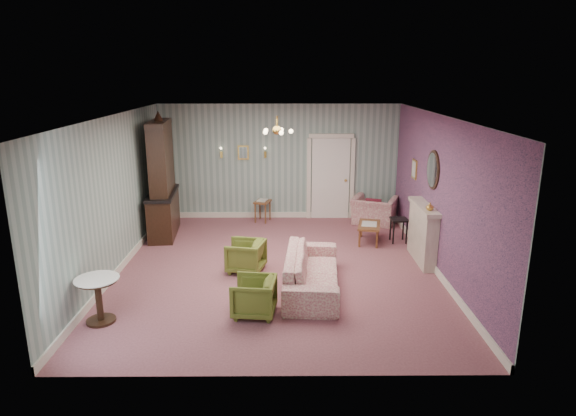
{
  "coord_description": "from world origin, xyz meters",
  "views": [
    {
      "loc": [
        0.14,
        -8.92,
        3.66
      ],
      "look_at": [
        0.2,
        0.4,
        1.1
      ],
      "focal_mm": 31.08,
      "sensor_mm": 36.0,
      "label": 1
    }
  ],
  "objects_px": {
    "wingback_chair": "(374,206)",
    "olive_chair_b": "(244,254)",
    "pedestal_table": "(99,300)",
    "dresser": "(161,176)",
    "sofa_chintz": "(312,265)",
    "fireplace": "(423,233)",
    "side_table_black": "(398,230)",
    "olive_chair_a": "(254,295)",
    "olive_chair_c": "(246,255)",
    "coffee_table": "(369,233)"
  },
  "relations": [
    {
      "from": "olive_chair_c",
      "to": "dresser",
      "type": "bearing_deg",
      "value": -122.83
    },
    {
      "from": "olive_chair_c",
      "to": "pedestal_table",
      "type": "bearing_deg",
      "value": -31.65
    },
    {
      "from": "olive_chair_b",
      "to": "pedestal_table",
      "type": "bearing_deg",
      "value": -38.01
    },
    {
      "from": "dresser",
      "to": "pedestal_table",
      "type": "relative_size",
      "value": 3.89
    },
    {
      "from": "dresser",
      "to": "olive_chair_c",
      "type": "bearing_deg",
      "value": -52.66
    },
    {
      "from": "wingback_chair",
      "to": "olive_chair_b",
      "type": "bearing_deg",
      "value": 67.99
    },
    {
      "from": "wingback_chair",
      "to": "pedestal_table",
      "type": "distance_m",
      "value": 7.09
    },
    {
      "from": "olive_chair_a",
      "to": "dresser",
      "type": "relative_size",
      "value": 0.24
    },
    {
      "from": "olive_chair_b",
      "to": "pedestal_table",
      "type": "relative_size",
      "value": 0.91
    },
    {
      "from": "olive_chair_b",
      "to": "dresser",
      "type": "height_order",
      "value": "dresser"
    },
    {
      "from": "dresser",
      "to": "fireplace",
      "type": "relative_size",
      "value": 1.98
    },
    {
      "from": "wingback_chair",
      "to": "side_table_black",
      "type": "relative_size",
      "value": 1.91
    },
    {
      "from": "dresser",
      "to": "sofa_chintz",
      "type": "bearing_deg",
      "value": -48.41
    },
    {
      "from": "pedestal_table",
      "to": "sofa_chintz",
      "type": "bearing_deg",
      "value": 19.73
    },
    {
      "from": "olive_chair_c",
      "to": "pedestal_table",
      "type": "height_order",
      "value": "pedestal_table"
    },
    {
      "from": "fireplace",
      "to": "pedestal_table",
      "type": "relative_size",
      "value": 1.96
    },
    {
      "from": "olive_chair_a",
      "to": "wingback_chair",
      "type": "height_order",
      "value": "wingback_chair"
    },
    {
      "from": "olive_chair_b",
      "to": "pedestal_table",
      "type": "distance_m",
      "value": 2.84
    },
    {
      "from": "dresser",
      "to": "olive_chair_b",
      "type": "bearing_deg",
      "value": -52.96
    },
    {
      "from": "fireplace",
      "to": "sofa_chintz",
      "type": "bearing_deg",
      "value": -149.73
    },
    {
      "from": "sofa_chintz",
      "to": "coffee_table",
      "type": "bearing_deg",
      "value": -25.44
    },
    {
      "from": "side_table_black",
      "to": "olive_chair_b",
      "type": "bearing_deg",
      "value": -153.74
    },
    {
      "from": "olive_chair_a",
      "to": "dresser",
      "type": "height_order",
      "value": "dresser"
    },
    {
      "from": "olive_chair_c",
      "to": "coffee_table",
      "type": "bearing_deg",
      "value": 136.33
    },
    {
      "from": "dresser",
      "to": "side_table_black",
      "type": "height_order",
      "value": "dresser"
    },
    {
      "from": "olive_chair_c",
      "to": "sofa_chintz",
      "type": "bearing_deg",
      "value": 70.27
    },
    {
      "from": "fireplace",
      "to": "pedestal_table",
      "type": "height_order",
      "value": "fireplace"
    },
    {
      "from": "wingback_chair",
      "to": "sofa_chintz",
      "type": "bearing_deg",
      "value": 88.27
    },
    {
      "from": "olive_chair_c",
      "to": "coffee_table",
      "type": "xyz_separation_m",
      "value": [
        2.59,
        1.62,
        -0.12
      ]
    },
    {
      "from": "sofa_chintz",
      "to": "fireplace",
      "type": "height_order",
      "value": "fireplace"
    },
    {
      "from": "dresser",
      "to": "side_table_black",
      "type": "xyz_separation_m",
      "value": [
        5.3,
        -0.58,
        -1.12
      ]
    },
    {
      "from": "olive_chair_c",
      "to": "wingback_chair",
      "type": "distance_m",
      "value": 4.23
    },
    {
      "from": "coffee_table",
      "to": "side_table_black",
      "type": "distance_m",
      "value": 0.66
    },
    {
      "from": "side_table_black",
      "to": "pedestal_table",
      "type": "xyz_separation_m",
      "value": [
        -5.3,
        -3.62,
        0.09
      ]
    },
    {
      "from": "fireplace",
      "to": "olive_chair_b",
      "type": "bearing_deg",
      "value": -172.09
    },
    {
      "from": "olive_chair_b",
      "to": "fireplace",
      "type": "relative_size",
      "value": 0.47
    },
    {
      "from": "olive_chair_c",
      "to": "dresser",
      "type": "xyz_separation_m",
      "value": [
        -2.05,
        2.21,
        1.06
      ]
    },
    {
      "from": "olive_chair_c",
      "to": "wingback_chair",
      "type": "xyz_separation_m",
      "value": [
        2.95,
        3.04,
        0.12
      ]
    },
    {
      "from": "sofa_chintz",
      "to": "pedestal_table",
      "type": "xyz_separation_m",
      "value": [
        -3.26,
        -1.17,
        -0.09
      ]
    },
    {
      "from": "olive_chair_a",
      "to": "olive_chair_b",
      "type": "xyz_separation_m",
      "value": [
        -0.29,
        1.78,
        -0.01
      ]
    },
    {
      "from": "olive_chair_a",
      "to": "coffee_table",
      "type": "relative_size",
      "value": 0.8
    },
    {
      "from": "dresser",
      "to": "coffee_table",
      "type": "relative_size",
      "value": 3.34
    },
    {
      "from": "sofa_chintz",
      "to": "dresser",
      "type": "bearing_deg",
      "value": 51.35
    },
    {
      "from": "side_table_black",
      "to": "olive_chair_a",
      "type": "bearing_deg",
      "value": -131.4
    },
    {
      "from": "olive_chair_b",
      "to": "wingback_chair",
      "type": "bearing_deg",
      "value": 142.66
    },
    {
      "from": "olive_chair_b",
      "to": "side_table_black",
      "type": "relative_size",
      "value": 1.21
    },
    {
      "from": "olive_chair_a",
      "to": "side_table_black",
      "type": "distance_m",
      "value": 4.53
    },
    {
      "from": "fireplace",
      "to": "olive_chair_a",
      "type": "bearing_deg",
      "value": -144.77
    },
    {
      "from": "coffee_table",
      "to": "pedestal_table",
      "type": "xyz_separation_m",
      "value": [
        -4.65,
        -3.6,
        0.14
      ]
    },
    {
      "from": "olive_chair_a",
      "to": "side_table_black",
      "type": "relative_size",
      "value": 1.23
    }
  ]
}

